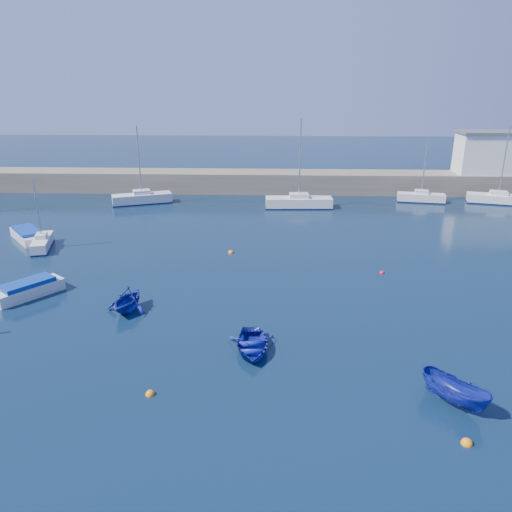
{
  "coord_description": "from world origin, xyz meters",
  "views": [
    {
      "loc": [
        1.66,
        -18.87,
        14.51
      ],
      "look_at": [
        0.36,
        16.56,
        1.6
      ],
      "focal_mm": 35.0,
      "sensor_mm": 36.0,
      "label": 1
    }
  ],
  "objects_px": {
    "sailboat_6": "(299,202)",
    "motorboat_2": "(28,235)",
    "dinghy_center": "(252,345)",
    "sailboat_7": "(421,197)",
    "sailboat_8": "(498,199)",
    "motorboat_1": "(28,289)",
    "harbor_office": "(498,154)",
    "dinghy_right": "(455,392)",
    "dinghy_left": "(127,299)",
    "sailboat_5": "(142,198)",
    "sailboat_3": "(42,243)"
  },
  "relations": [
    {
      "from": "sailboat_8",
      "to": "motorboat_1",
      "type": "bearing_deg",
      "value": 137.08
    },
    {
      "from": "harbor_office",
      "to": "sailboat_7",
      "type": "distance_m",
      "value": 12.6
    },
    {
      "from": "harbor_office",
      "to": "sailboat_8",
      "type": "xyz_separation_m",
      "value": [
        -1.6,
        -5.6,
        -4.5
      ]
    },
    {
      "from": "dinghy_left",
      "to": "dinghy_right",
      "type": "height_order",
      "value": "dinghy_left"
    },
    {
      "from": "sailboat_5",
      "to": "sailboat_6",
      "type": "height_order",
      "value": "sailboat_6"
    },
    {
      "from": "sailboat_3",
      "to": "motorboat_2",
      "type": "xyz_separation_m",
      "value": [
        -2.45,
        2.32,
        -0.04
      ]
    },
    {
      "from": "sailboat_6",
      "to": "sailboat_8",
      "type": "distance_m",
      "value": 24.04
    },
    {
      "from": "harbor_office",
      "to": "sailboat_3",
      "type": "distance_m",
      "value": 54.45
    },
    {
      "from": "sailboat_6",
      "to": "motorboat_2",
      "type": "bearing_deg",
      "value": 114.16
    },
    {
      "from": "sailboat_5",
      "to": "dinghy_left",
      "type": "distance_m",
      "value": 29.36
    },
    {
      "from": "sailboat_7",
      "to": "dinghy_right",
      "type": "xyz_separation_m",
      "value": [
        -9.27,
        -39.83,
        0.09
      ]
    },
    {
      "from": "dinghy_center",
      "to": "sailboat_5",
      "type": "bearing_deg",
      "value": 110.16
    },
    {
      "from": "sailboat_6",
      "to": "sailboat_8",
      "type": "height_order",
      "value": "sailboat_6"
    },
    {
      "from": "sailboat_7",
      "to": "motorboat_1",
      "type": "height_order",
      "value": "sailboat_7"
    },
    {
      "from": "sailboat_7",
      "to": "sailboat_5",
      "type": "bearing_deg",
      "value": 102.71
    },
    {
      "from": "sailboat_5",
      "to": "sailboat_7",
      "type": "xyz_separation_m",
      "value": [
        33.51,
        2.0,
        -0.07
      ]
    },
    {
      "from": "motorboat_1",
      "to": "dinghy_right",
      "type": "xyz_separation_m",
      "value": [
        25.44,
        -11.22,
        0.14
      ]
    },
    {
      "from": "motorboat_1",
      "to": "sailboat_5",
      "type": "bearing_deg",
      "value": 125.75
    },
    {
      "from": "dinghy_center",
      "to": "sailboat_7",
      "type": "bearing_deg",
      "value": 58.41
    },
    {
      "from": "harbor_office",
      "to": "sailboat_7",
      "type": "xyz_separation_m",
      "value": [
        -10.57,
        -5.18,
        -4.51
      ]
    },
    {
      "from": "harbor_office",
      "to": "dinghy_left",
      "type": "xyz_separation_m",
      "value": [
        -37.75,
        -35.85,
        -4.27
      ]
    },
    {
      "from": "sailboat_8",
      "to": "dinghy_center",
      "type": "bearing_deg",
      "value": 155.68
    },
    {
      "from": "harbor_office",
      "to": "motorboat_2",
      "type": "relative_size",
      "value": 1.95
    },
    {
      "from": "sailboat_7",
      "to": "dinghy_center",
      "type": "distance_m",
      "value": 40.11
    },
    {
      "from": "sailboat_5",
      "to": "sailboat_7",
      "type": "height_order",
      "value": "sailboat_5"
    },
    {
      "from": "sailboat_3",
      "to": "sailboat_8",
      "type": "relative_size",
      "value": 0.69
    },
    {
      "from": "sailboat_6",
      "to": "motorboat_1",
      "type": "bearing_deg",
      "value": 139.45
    },
    {
      "from": "harbor_office",
      "to": "motorboat_1",
      "type": "bearing_deg",
      "value": -143.27
    },
    {
      "from": "sailboat_8",
      "to": "dinghy_right",
      "type": "xyz_separation_m",
      "value": [
        -18.24,
        -39.42,
        0.07
      ]
    },
    {
      "from": "sailboat_7",
      "to": "dinghy_left",
      "type": "height_order",
      "value": "sailboat_7"
    },
    {
      "from": "sailboat_7",
      "to": "sailboat_6",
      "type": "bearing_deg",
      "value": 111.74
    },
    {
      "from": "sailboat_3",
      "to": "sailboat_8",
      "type": "xyz_separation_m",
      "value": [
        47.2,
        18.13,
        0.06
      ]
    },
    {
      "from": "dinghy_center",
      "to": "motorboat_1",
      "type": "bearing_deg",
      "value": 153.35
    },
    {
      "from": "motorboat_2",
      "to": "dinghy_right",
      "type": "xyz_separation_m",
      "value": [
        31.4,
        -23.6,
        0.17
      ]
    },
    {
      "from": "sailboat_8",
      "to": "dinghy_left",
      "type": "xyz_separation_m",
      "value": [
        -36.16,
        -30.25,
        0.24
      ]
    },
    {
      "from": "sailboat_8",
      "to": "motorboat_1",
      "type": "xyz_separation_m",
      "value": [
        -43.69,
        -28.19,
        -0.07
      ]
    },
    {
      "from": "harbor_office",
      "to": "sailboat_3",
      "type": "relative_size",
      "value": 1.62
    },
    {
      "from": "sailboat_6",
      "to": "sailboat_8",
      "type": "relative_size",
      "value": 1.11
    },
    {
      "from": "harbor_office",
      "to": "sailboat_5",
      "type": "height_order",
      "value": "sailboat_5"
    },
    {
      "from": "sailboat_6",
      "to": "sailboat_8",
      "type": "xyz_separation_m",
      "value": [
        23.86,
        2.87,
        -0.07
      ]
    },
    {
      "from": "harbor_office",
      "to": "sailboat_5",
      "type": "bearing_deg",
      "value": -170.74
    },
    {
      "from": "sailboat_7",
      "to": "dinghy_left",
      "type": "relative_size",
      "value": 2.33
    },
    {
      "from": "dinghy_left",
      "to": "dinghy_right",
      "type": "bearing_deg",
      "value": -13.6
    },
    {
      "from": "dinghy_left",
      "to": "sailboat_5",
      "type": "bearing_deg",
      "value": 115.93
    },
    {
      "from": "sailboat_5",
      "to": "sailboat_7",
      "type": "relative_size",
      "value": 1.23
    },
    {
      "from": "sailboat_6",
      "to": "sailboat_5",
      "type": "bearing_deg",
      "value": 83.54
    },
    {
      "from": "motorboat_2",
      "to": "sailboat_5",
      "type": "bearing_deg",
      "value": 22.63
    },
    {
      "from": "sailboat_6",
      "to": "sailboat_7",
      "type": "distance_m",
      "value": 15.25
    },
    {
      "from": "motorboat_2",
      "to": "dinghy_center",
      "type": "relative_size",
      "value": 1.36
    },
    {
      "from": "dinghy_center",
      "to": "dinghy_left",
      "type": "xyz_separation_m",
      "value": [
        -8.28,
        4.71,
        0.45
      ]
    }
  ]
}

